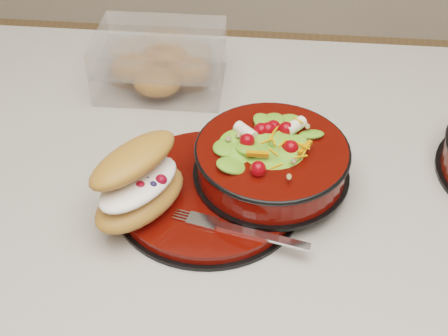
# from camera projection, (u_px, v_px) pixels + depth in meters

# --- Properties ---
(island_counter) EXTENTS (1.24, 0.74, 0.90)m
(island_counter) POSITION_uv_depth(u_px,v_px,m) (213.00, 332.00, 1.23)
(island_counter) COLOR silver
(island_counter) RESTS_ON ground
(dinner_plate) EXTENTS (0.26, 0.26, 0.02)m
(dinner_plate) POSITION_uv_depth(u_px,v_px,m) (209.00, 193.00, 0.87)
(dinner_plate) COLOR black
(dinner_plate) RESTS_ON island_counter
(salad_bowl) EXTENTS (0.22, 0.22, 0.09)m
(salad_bowl) POSITION_uv_depth(u_px,v_px,m) (272.00, 156.00, 0.86)
(salad_bowl) COLOR black
(salad_bowl) RESTS_ON dinner_plate
(croissant) EXTENTS (0.15, 0.18, 0.09)m
(croissant) POSITION_uv_depth(u_px,v_px,m) (140.00, 182.00, 0.81)
(croissant) COLOR #BB7439
(croissant) RESTS_ON dinner_plate
(fork) EXTENTS (0.16, 0.05, 0.00)m
(fork) POSITION_uv_depth(u_px,v_px,m) (243.00, 231.00, 0.80)
(fork) COLOR silver
(fork) RESTS_ON dinner_plate
(pastry_box) EXTENTS (0.21, 0.16, 0.09)m
(pastry_box) POSITION_uv_depth(u_px,v_px,m) (161.00, 62.00, 1.06)
(pastry_box) COLOR white
(pastry_box) RESTS_ON island_counter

